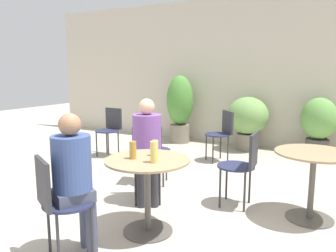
% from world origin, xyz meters
% --- Properties ---
extents(ground_plane, '(20.00, 20.00, 0.00)m').
position_xyz_m(ground_plane, '(0.00, 0.00, 0.00)').
color(ground_plane, '#B2A899').
extents(storefront_wall, '(10.00, 0.06, 3.00)m').
position_xyz_m(storefront_wall, '(0.00, 4.17, 1.50)').
color(storefront_wall, beige).
rests_on(storefront_wall, ground_plane).
extents(cafe_table_near, '(0.79, 0.79, 0.72)m').
position_xyz_m(cafe_table_near, '(0.12, 0.00, 0.53)').
color(cafe_table_near, '#514C47').
rests_on(cafe_table_near, ground_plane).
extents(cafe_table_far, '(0.77, 0.77, 0.72)m').
position_xyz_m(cafe_table_far, '(1.46, 1.03, 0.52)').
color(cafe_table_far, '#514C47').
rests_on(cafe_table_far, ground_plane).
extents(bistro_chair_0, '(0.47, 0.48, 0.86)m').
position_xyz_m(bistro_chair_0, '(-0.32, 0.71, 0.53)').
color(bistro_chair_0, '#232847').
rests_on(bistro_chair_0, ground_plane).
extents(bistro_chair_1, '(0.46, 0.48, 0.86)m').
position_xyz_m(bistro_chair_1, '(-0.27, -0.73, 0.53)').
color(bistro_chair_1, '#232847').
rests_on(bistro_chair_1, ground_plane).
extents(bistro_chair_2, '(0.46, 0.45, 0.86)m').
position_xyz_m(bistro_chair_2, '(-0.60, 1.19, 0.53)').
color(bistro_chair_2, '#232847').
rests_on(bistro_chair_2, ground_plane).
extents(bistro_chair_3, '(0.42, 0.42, 0.86)m').
position_xyz_m(bistro_chair_3, '(-2.01, 2.15, 0.53)').
color(bistro_chair_3, '#232847').
rests_on(bistro_chair_3, ground_plane).
extents(bistro_chair_4, '(0.43, 0.42, 0.86)m').
position_xyz_m(bistro_chair_4, '(0.76, 1.01, 0.53)').
color(bistro_chair_4, '#232847').
rests_on(bistro_chair_4, ground_plane).
extents(bistro_chair_5, '(0.48, 0.48, 0.86)m').
position_xyz_m(bistro_chair_5, '(-0.10, 2.74, 0.53)').
color(bistro_chair_5, '#232847').
rests_on(bistro_chair_5, ground_plane).
extents(seated_person_0, '(0.40, 0.41, 1.22)m').
position_xyz_m(seated_person_0, '(-0.25, 0.59, 0.73)').
color(seated_person_0, '#2D2D33').
rests_on(seated_person_0, ground_plane).
extents(seated_person_1, '(0.37, 0.39, 1.19)m').
position_xyz_m(seated_person_1, '(-0.20, -0.61, 0.72)').
color(seated_person_1, '#42475B').
rests_on(seated_person_1, ground_plane).
extents(beer_glass_0, '(0.07, 0.07, 0.19)m').
position_xyz_m(beer_glass_0, '(0.24, -0.07, 0.81)').
color(beer_glass_0, '#DBC65B').
rests_on(beer_glass_0, cafe_table_near).
extents(beer_glass_1, '(0.06, 0.06, 0.15)m').
position_xyz_m(beer_glass_1, '(0.13, 0.14, 0.79)').
color(beer_glass_1, '#DBC65B').
rests_on(beer_glass_1, cafe_table_near).
extents(beer_glass_2, '(0.06, 0.06, 0.16)m').
position_xyz_m(beer_glass_2, '(-0.00, -0.05, 0.80)').
color(beer_glass_2, '#B28433').
rests_on(beer_glass_2, cafe_table_near).
extents(potted_plant_0, '(0.56, 0.56, 1.43)m').
position_xyz_m(potted_plant_0, '(-1.39, 3.73, 0.79)').
color(potted_plant_0, slate).
rests_on(potted_plant_0, ground_plane).
extents(potted_plant_1, '(0.78, 0.78, 1.03)m').
position_xyz_m(potted_plant_1, '(0.07, 3.73, 0.62)').
color(potted_plant_1, slate).
rests_on(potted_plant_1, ground_plane).
extents(potted_plant_2, '(0.62, 0.62, 1.07)m').
position_xyz_m(potted_plant_2, '(1.32, 3.75, 0.62)').
color(potted_plant_2, '#47423D').
rests_on(potted_plant_2, ground_plane).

